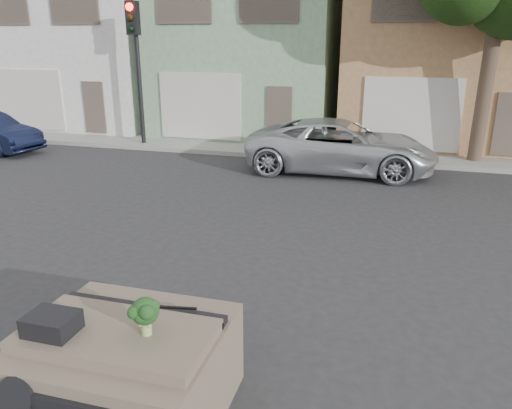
% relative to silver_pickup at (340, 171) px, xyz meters
% --- Properties ---
extents(ground_plane, '(120.00, 120.00, 0.00)m').
position_rel_silver_pickup_xyz_m(ground_plane, '(-0.96, -7.95, 0.00)').
color(ground_plane, '#303033').
rests_on(ground_plane, ground).
extents(sidewalk, '(40.00, 3.00, 0.15)m').
position_rel_silver_pickup_xyz_m(sidewalk, '(-0.96, 2.55, 0.07)').
color(sidewalk, gray).
rests_on(sidewalk, ground).
extents(townhouse_white, '(7.20, 8.20, 7.55)m').
position_rel_silver_pickup_xyz_m(townhouse_white, '(-11.96, 6.55, 3.77)').
color(townhouse_white, white).
rests_on(townhouse_white, ground).
extents(townhouse_mint, '(7.20, 8.20, 7.55)m').
position_rel_silver_pickup_xyz_m(townhouse_mint, '(-4.46, 6.55, 3.77)').
color(townhouse_mint, '#85AB83').
rests_on(townhouse_mint, ground).
extents(townhouse_tan, '(7.20, 8.20, 7.55)m').
position_rel_silver_pickup_xyz_m(townhouse_tan, '(3.04, 6.55, 3.77)').
color(townhouse_tan, '#AE7F53').
rests_on(townhouse_tan, ground).
extents(silver_pickup, '(5.69, 2.75, 1.56)m').
position_rel_silver_pickup_xyz_m(silver_pickup, '(0.00, 0.00, 0.00)').
color(silver_pickup, silver).
rests_on(silver_pickup, ground).
extents(traffic_signal, '(0.40, 0.40, 5.10)m').
position_rel_silver_pickup_xyz_m(traffic_signal, '(-7.46, 1.55, 2.55)').
color(traffic_signal, black).
rests_on(traffic_signal, ground).
extents(tree_near, '(4.40, 4.00, 8.50)m').
position_rel_silver_pickup_xyz_m(tree_near, '(4.04, 1.85, 4.25)').
color(tree_near, '#1A340F').
rests_on(tree_near, ground).
extents(car_dashboard, '(2.00, 1.80, 1.12)m').
position_rel_silver_pickup_xyz_m(car_dashboard, '(-0.96, -10.95, 0.56)').
color(car_dashboard, '#706151').
rests_on(car_dashboard, ground).
extents(instrument_hump, '(0.48, 0.38, 0.20)m').
position_rel_silver_pickup_xyz_m(instrument_hump, '(-1.54, -11.30, 1.22)').
color(instrument_hump, black).
rests_on(instrument_hump, car_dashboard).
extents(wiper_arm, '(0.69, 0.15, 0.02)m').
position_rel_silver_pickup_xyz_m(wiper_arm, '(-0.68, -10.57, 1.13)').
color(wiper_arm, black).
rests_on(wiper_arm, car_dashboard).
extents(broccoli, '(0.41, 0.41, 0.40)m').
position_rel_silver_pickup_xyz_m(broccoli, '(-0.63, -11.08, 1.32)').
color(broccoli, '#193A16').
rests_on(broccoli, car_dashboard).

